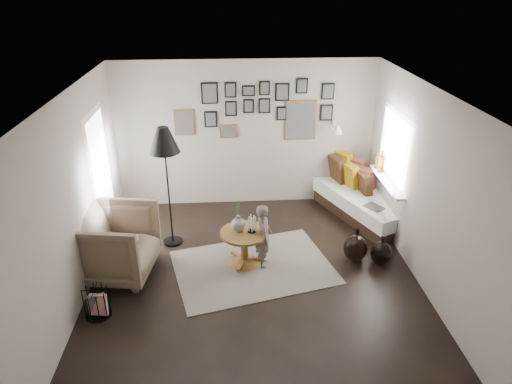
{
  "coord_description": "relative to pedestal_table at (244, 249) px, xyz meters",
  "views": [
    {
      "loc": [
        -0.34,
        -5.22,
        3.86
      ],
      "look_at": [
        0.05,
        0.5,
        1.1
      ],
      "focal_mm": 32.0,
      "sensor_mm": 36.0,
      "label": 1
    }
  ],
  "objects": [
    {
      "name": "wall_front",
      "position": [
        0.13,
        -2.77,
        1.05
      ],
      "size": [
        4.5,
        0.0,
        4.5
      ],
      "primitive_type": "plane",
      "rotation": [
        -1.57,
        0.0,
        0.0
      ],
      "color": "#A1978C",
      "rests_on": "ground"
    },
    {
      "name": "wall_back",
      "position": [
        0.13,
        2.03,
        1.05
      ],
      "size": [
        4.5,
        0.0,
        4.5
      ],
      "primitive_type": "plane",
      "rotation": [
        1.57,
        0.0,
        0.0
      ],
      "color": "#A1978C",
      "rests_on": "ground"
    },
    {
      "name": "demijohn_small",
      "position": [
        1.99,
        -0.13,
        -0.07
      ],
      "size": [
        0.31,
        0.31,
        0.48
      ],
      "color": "black",
      "rests_on": "ground"
    },
    {
      "name": "armchair",
      "position": [
        -1.8,
        -0.11,
        0.24
      ],
      "size": [
        1.21,
        1.19,
        0.98
      ],
      "primitive_type": "imported",
      "rotation": [
        0.0,
        0.0,
        1.43
      ],
      "color": "brown",
      "rests_on": "ground"
    },
    {
      "name": "magazine_basket",
      "position": [
        -1.87,
        -1.0,
        -0.06
      ],
      "size": [
        0.32,
        0.32,
        0.38
      ],
      "rotation": [
        0.0,
        0.0,
        0.03
      ],
      "color": "black",
      "rests_on": "ground"
    },
    {
      "name": "floor_lamp",
      "position": [
        -1.11,
        0.66,
        1.39
      ],
      "size": [
        0.44,
        0.44,
        1.9
      ],
      "rotation": [
        0.0,
        0.0,
        -0.17
      ],
      "color": "black",
      "rests_on": "ground"
    },
    {
      "name": "door_left",
      "position": [
        -2.11,
        0.83,
        0.8
      ],
      "size": [
        0.0,
        2.14,
        2.14
      ],
      "color": "white",
      "rests_on": "wall_left"
    },
    {
      "name": "wall_left",
      "position": [
        -2.12,
        -0.37,
        1.05
      ],
      "size": [
        0.0,
        4.8,
        4.8
      ],
      "primitive_type": "plane",
      "rotation": [
        1.57,
        0.0,
        1.57
      ],
      "color": "#A1978C",
      "rests_on": "ground"
    },
    {
      "name": "wall_right",
      "position": [
        2.38,
        -0.37,
        1.05
      ],
      "size": [
        0.0,
        4.8,
        4.8
      ],
      "primitive_type": "plane",
      "rotation": [
        1.57,
        0.0,
        -1.57
      ],
      "color": "#A1978C",
      "rests_on": "ground"
    },
    {
      "name": "wall_sconce",
      "position": [
        1.68,
        1.76,
        1.21
      ],
      "size": [
        0.18,
        0.36,
        0.16
      ],
      "color": "white",
      "rests_on": "wall_back"
    },
    {
      "name": "child",
      "position": [
        0.28,
        -0.05,
        0.24
      ],
      "size": [
        0.24,
        0.36,
        0.98
      ],
      "primitive_type": "imported",
      "rotation": [
        0.0,
        0.0,
        1.59
      ],
      "color": "#655650",
      "rests_on": "ground"
    },
    {
      "name": "magazine_on_daybed",
      "position": [
        2.13,
        0.77,
        0.21
      ],
      "size": [
        0.35,
        0.37,
        0.02
      ],
      "primitive_type": "cube",
      "rotation": [
        0.0,
        0.0,
        0.57
      ],
      "color": "black",
      "rests_on": "daybed"
    },
    {
      "name": "ceiling",
      "position": [
        0.13,
        -0.37,
        2.35
      ],
      "size": [
        4.8,
        4.8,
        0.0
      ],
      "primitive_type": "plane",
      "rotation": [
        3.14,
        0.0,
        0.0
      ],
      "color": "white",
      "rests_on": "wall_back"
    },
    {
      "name": "ground",
      "position": [
        0.13,
        -0.37,
        -0.25
      ],
      "size": [
        4.8,
        4.8,
        0.0
      ],
      "primitive_type": "plane",
      "color": "black",
      "rests_on": "ground"
    },
    {
      "name": "pedestal_table",
      "position": [
        0.0,
        0.0,
        0.0
      ],
      "size": [
        0.69,
        0.69,
        0.54
      ],
      "rotation": [
        0.0,
        0.0,
        -0.12
      ],
      "color": "brown",
      "rests_on": "ground"
    },
    {
      "name": "armchair_cushion",
      "position": [
        -1.77,
        -0.06,
        0.23
      ],
      "size": [
        0.52,
        0.53,
        0.2
      ],
      "primitive_type": "cube",
      "rotation": [
        -0.21,
        0.0,
        -0.18
      ],
      "color": "beige",
      "rests_on": "armchair"
    },
    {
      "name": "candles",
      "position": [
        0.11,
        -0.0,
        0.41
      ],
      "size": [
        0.12,
        0.12,
        0.25
      ],
      "color": "black",
      "rests_on": "pedestal_table"
    },
    {
      "name": "rug",
      "position": [
        0.12,
        -0.11,
        -0.24
      ],
      "size": [
        2.51,
        2.03,
        0.01
      ],
      "primitive_type": "cube",
      "rotation": [
        0.0,
        0.0,
        0.25
      ],
      "color": "#BCB5A5",
      "rests_on": "ground"
    },
    {
      "name": "window_right",
      "position": [
        2.3,
        0.97,
        0.68
      ],
      "size": [
        0.15,
        1.32,
        1.3
      ],
      "color": "white",
      "rests_on": "wall_right"
    },
    {
      "name": "daybed",
      "position": [
        2.13,
        1.42,
        0.07
      ],
      "size": [
        1.55,
        2.15,
        0.98
      ],
      "rotation": [
        0.0,
        0.0,
        0.39
      ],
      "color": "black",
      "rests_on": "ground"
    },
    {
      "name": "gallery_wall",
      "position": [
        0.42,
        2.01,
        1.49
      ],
      "size": [
        2.74,
        0.03,
        1.08
      ],
      "color": "brown",
      "rests_on": "wall_back"
    },
    {
      "name": "demijohn_large",
      "position": [
        1.64,
        -0.01,
        -0.04
      ],
      "size": [
        0.35,
        0.35,
        0.53
      ],
      "color": "black",
      "rests_on": "ground"
    },
    {
      "name": "vase",
      "position": [
        -0.08,
        0.02,
        0.44
      ],
      "size": [
        0.2,
        0.2,
        0.49
      ],
      "color": "black",
      "rests_on": "pedestal_table"
    }
  ]
}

